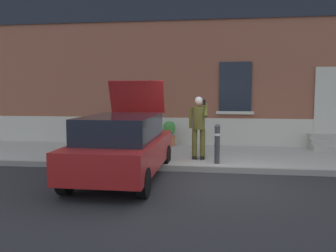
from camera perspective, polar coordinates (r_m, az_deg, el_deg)
The scene contains 10 objects.
ground_plane at distance 8.37m, azimuth 6.01°, elevation -8.71°, with size 80.00×80.00×0.00m, color #232326.
sidewalk at distance 11.09m, azimuth 6.59°, elevation -4.75°, with size 24.00×3.60×0.15m, color #99968E.
curb_edge at distance 9.27m, azimuth 6.24°, elevation -6.82°, with size 24.00×0.12×0.15m, color gray.
building_facade at distance 13.49m, azimuth 7.13°, elevation 12.68°, with size 24.00×1.52×7.50m.
entrance_stoop at distance 12.99m, azimuth 24.79°, elevation -2.53°, with size 1.52×0.96×0.48m.
hatchback_car_red at distance 8.43m, azimuth -7.23°, elevation -3.08°, with size 1.80×4.07×2.34m.
bollard_near_person at distance 9.55m, azimuth 7.80°, elevation -2.57°, with size 0.15×0.15×1.04m.
person_on_phone at distance 9.98m, azimuth 4.87°, elevation 0.35°, with size 0.51×0.46×1.75m.
planter_charcoal at distance 12.76m, azimuth -11.03°, elevation -1.04°, with size 0.44×0.44×0.86m.
planter_terracotta at distance 12.50m, azimuth 0.22°, elevation -1.07°, with size 0.44×0.44×0.86m.
Camera 1 is at (0.30, -8.10, 2.08)m, focal length 38.46 mm.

